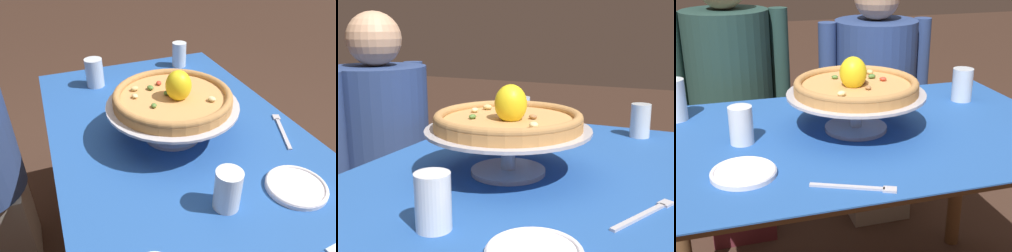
{
  "view_description": "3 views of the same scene",
  "coord_description": "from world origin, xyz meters",
  "views": [
    {
      "loc": [
        -0.83,
        0.37,
        1.36
      ],
      "look_at": [
        0.02,
        0.03,
        0.76
      ],
      "focal_mm": 35.32,
      "sensor_mm": 36.0,
      "label": 1
    },
    {
      "loc": [
        -0.96,
        -0.42,
        1.11
      ],
      "look_at": [
        0.06,
        0.05,
        0.84
      ],
      "focal_mm": 46.69,
      "sensor_mm": 36.0,
      "label": 2
    },
    {
      "loc": [
        -0.41,
        -1.24,
        1.27
      ],
      "look_at": [
        -0.04,
        -0.0,
        0.76
      ],
      "focal_mm": 49.79,
      "sensor_mm": 36.0,
      "label": 3
    }
  ],
  "objects": [
    {
      "name": "dinner_fork",
      "position": [
        -0.1,
        -0.34,
        0.74
      ],
      "size": [
        0.2,
        0.1,
        0.01
      ],
      "color": "#B7B7C1",
      "rests_on": "dining_table"
    },
    {
      "name": "pizza_stand",
      "position": [
        0.01,
        0.02,
        0.82
      ],
      "size": [
        0.42,
        0.42,
        0.12
      ],
      "color": "#B7B7C1",
      "rests_on": "dining_table"
    },
    {
      "name": "pizza",
      "position": [
        0.0,
        0.02,
        0.88
      ],
      "size": [
        0.37,
        0.37,
        0.11
      ],
      "color": "tan",
      "rests_on": "pizza_stand"
    },
    {
      "name": "dining_table",
      "position": [
        0.0,
        0.0,
        0.62
      ],
      "size": [
        1.3,
        0.82,
        0.73
      ],
      "color": "brown",
      "rests_on": "ground"
    },
    {
      "name": "water_glass_front_right",
      "position": [
        0.53,
        -0.23,
        0.78
      ],
      "size": [
        0.07,
        0.07,
        0.11
      ],
      "color": "silver",
      "rests_on": "dining_table"
    },
    {
      "name": "side_plate",
      "position": [
        -0.35,
        -0.19,
        0.74
      ],
      "size": [
        0.16,
        0.16,
        0.02
      ],
      "color": "white",
      "rests_on": "dining_table"
    },
    {
      "name": "water_glass_side_left",
      "position": [
        -0.34,
        0.02,
        0.78
      ],
      "size": [
        0.07,
        0.07,
        0.11
      ],
      "color": "white",
      "rests_on": "dining_table"
    },
    {
      "name": "water_glass_back_right",
      "position": [
        0.46,
        0.19,
        0.79
      ],
      "size": [
        0.07,
        0.07,
        0.12
      ],
      "color": "silver",
      "rests_on": "dining_table"
    }
  ]
}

